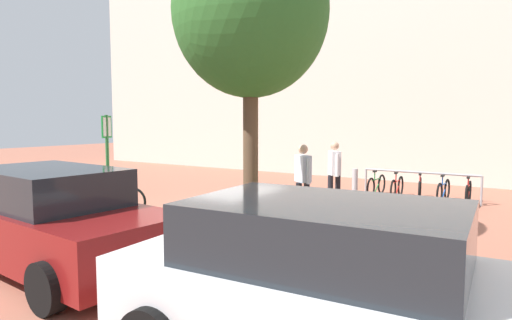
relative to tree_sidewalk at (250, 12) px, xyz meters
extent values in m
plane|color=#9E5B47|center=(-2.00, 1.69, -4.21)|extent=(60.00, 60.00, 0.00)
cube|color=beige|center=(-2.00, 10.41, 0.79)|extent=(28.00, 1.20, 10.00)
cube|color=#336028|center=(-1.11, 0.02, -4.13)|extent=(7.00, 1.10, 0.16)
cylinder|color=brown|center=(0.00, 0.00, -2.66)|extent=(0.28, 0.28, 3.10)
ellipsoid|color=#2D6628|center=(0.00, 0.00, 0.03)|extent=(2.83, 2.83, 3.11)
cylinder|color=#2D7238|center=(-4.10, 0.02, -3.01)|extent=(0.08, 0.08, 2.40)
cube|color=#198C33|center=(-4.10, 0.02, -2.09)|extent=(0.13, 0.35, 0.52)
cube|color=white|center=(-4.10, 0.02, -2.09)|extent=(0.12, 0.30, 0.44)
torus|color=black|center=(-4.65, 0.12, -3.88)|extent=(0.65, 0.25, 0.66)
torus|color=black|center=(-3.68, 0.42, -3.88)|extent=(0.65, 0.25, 0.66)
cylinder|color=gold|center=(-4.17, 0.27, -3.66)|extent=(0.81, 0.28, 0.04)
cylinder|color=gold|center=(-4.07, 0.30, -3.91)|extent=(0.59, 0.21, 0.44)
cylinder|color=gold|center=(-4.34, 0.21, -3.54)|extent=(0.04, 0.04, 0.28)
cube|color=black|center=(-4.34, 0.21, -3.38)|extent=(0.21, 0.14, 0.05)
cylinder|color=gold|center=(-3.80, 0.38, -3.40)|extent=(0.16, 0.41, 0.04)
cylinder|color=#99999E|center=(0.09, 6.16, -3.81)|extent=(0.06, 0.06, 0.80)
cylinder|color=#99999E|center=(3.24, 6.16, -3.81)|extent=(0.06, 0.06, 0.80)
cylinder|color=#99999E|center=(1.67, 6.16, -3.41)|extent=(3.15, 0.07, 0.06)
torus|color=black|center=(0.39, 5.73, -3.91)|extent=(0.07, 0.61, 0.61)
torus|color=black|center=(0.42, 6.67, -3.91)|extent=(0.07, 0.61, 0.61)
cylinder|color=#1E7233|center=(0.41, 6.20, -3.71)|extent=(0.05, 0.77, 0.03)
cylinder|color=#1E7233|center=(0.41, 6.29, -3.94)|extent=(0.05, 0.56, 0.40)
cylinder|color=#1E7233|center=(0.40, 6.03, -3.59)|extent=(0.03, 0.03, 0.26)
cube|color=black|center=(0.40, 6.03, -3.45)|extent=(0.08, 0.19, 0.05)
cylinder|color=#1E7233|center=(0.41, 6.55, -3.47)|extent=(0.39, 0.05, 0.04)
torus|color=black|center=(1.06, 5.67, -3.91)|extent=(0.08, 0.61, 0.61)
torus|color=black|center=(1.01, 6.60, -3.91)|extent=(0.08, 0.61, 0.61)
cylinder|color=red|center=(1.04, 6.13, -3.71)|extent=(0.07, 0.77, 0.03)
cylinder|color=red|center=(1.03, 6.23, -3.94)|extent=(0.06, 0.56, 0.40)
cylinder|color=red|center=(1.04, 5.97, -3.59)|extent=(0.03, 0.03, 0.26)
cube|color=black|center=(1.04, 5.97, -3.45)|extent=(0.08, 0.19, 0.05)
cylinder|color=red|center=(1.02, 6.49, -3.47)|extent=(0.39, 0.05, 0.04)
torus|color=black|center=(1.76, 5.72, -3.91)|extent=(0.17, 0.61, 0.61)
torus|color=black|center=(1.57, 6.64, -3.91)|extent=(0.17, 0.61, 0.61)
cylinder|color=red|center=(1.67, 6.18, -3.71)|extent=(0.18, 0.76, 0.03)
cylinder|color=red|center=(1.65, 6.27, -3.94)|extent=(0.14, 0.55, 0.40)
cylinder|color=red|center=(1.70, 6.01, -3.59)|extent=(0.03, 0.03, 0.26)
cube|color=black|center=(1.70, 6.01, -3.45)|extent=(0.11, 0.19, 0.05)
cylinder|color=red|center=(1.60, 6.53, -3.47)|extent=(0.39, 0.11, 0.04)
torus|color=black|center=(2.28, 5.71, -3.91)|extent=(0.07, 0.61, 0.61)
torus|color=black|center=(2.31, 6.65, -3.91)|extent=(0.07, 0.61, 0.61)
cylinder|color=#194CA5|center=(2.30, 6.18, -3.71)|extent=(0.06, 0.77, 0.03)
cylinder|color=#194CA5|center=(2.30, 6.27, -3.94)|extent=(0.05, 0.56, 0.40)
cylinder|color=#194CA5|center=(2.29, 6.01, -3.59)|extent=(0.03, 0.03, 0.26)
cube|color=black|center=(2.29, 6.01, -3.45)|extent=(0.08, 0.19, 0.05)
cylinder|color=#194CA5|center=(2.31, 6.53, -3.47)|extent=(0.39, 0.05, 0.04)
torus|color=black|center=(2.95, 5.67, -3.91)|extent=(0.09, 0.61, 0.61)
torus|color=black|center=(2.90, 6.61, -3.91)|extent=(0.09, 0.61, 0.61)
cylinder|color=red|center=(2.93, 6.14, -3.71)|extent=(0.07, 0.77, 0.03)
cylinder|color=red|center=(2.92, 6.23, -3.94)|extent=(0.06, 0.56, 0.40)
cylinder|color=red|center=(2.93, 5.97, -3.59)|extent=(0.03, 0.03, 0.26)
cube|color=black|center=(2.93, 5.97, -3.45)|extent=(0.08, 0.19, 0.05)
cylinder|color=red|center=(2.91, 6.49, -3.47)|extent=(0.39, 0.06, 0.04)
cylinder|color=#ADADB2|center=(0.11, 5.18, -3.76)|extent=(0.16, 0.16, 0.90)
cylinder|color=black|center=(-0.04, 3.79, -3.79)|extent=(0.14, 0.14, 0.85)
cylinder|color=black|center=(0.04, 4.09, -3.79)|extent=(0.14, 0.14, 0.85)
cube|color=white|center=(0.00, 3.94, -3.05)|extent=(0.44, 0.46, 0.62)
cylinder|color=white|center=(0.17, 3.74, -3.08)|extent=(0.09, 0.09, 0.59)
cylinder|color=white|center=(-0.16, 4.14, -3.08)|extent=(0.09, 0.09, 0.59)
sphere|color=tan|center=(0.00, 3.94, -2.60)|extent=(0.22, 0.22, 0.22)
cylinder|color=black|center=(-0.07, 2.47, -3.79)|extent=(0.14, 0.14, 0.85)
cylinder|color=black|center=(-0.09, 2.12, -3.79)|extent=(0.14, 0.14, 0.85)
cube|color=silver|center=(-0.08, 2.30, -3.05)|extent=(0.47, 0.42, 0.62)
cylinder|color=silver|center=(-0.30, 2.44, -3.08)|extent=(0.09, 0.09, 0.59)
cylinder|color=silver|center=(0.13, 2.15, -3.08)|extent=(0.09, 0.09, 0.59)
sphere|color=tan|center=(-0.08, 2.30, -2.60)|extent=(0.22, 0.22, 0.22)
cube|color=maroon|center=(-1.65, -2.92, -3.61)|extent=(4.42, 2.10, 0.76)
cube|color=#1E2328|center=(-1.85, -2.91, -2.95)|extent=(2.51, 1.75, 0.56)
cylinder|color=black|center=(-0.13, -2.13, -3.89)|extent=(0.65, 0.26, 0.64)
cylinder|color=black|center=(-0.25, -3.92, -3.89)|extent=(0.65, 0.26, 0.64)
cylinder|color=black|center=(-3.04, -1.92, -3.89)|extent=(0.65, 0.26, 0.64)
cube|color=silver|center=(3.12, -3.14, -3.61)|extent=(4.41, 2.08, 0.76)
cube|color=#1E2328|center=(2.92, -3.16, -2.95)|extent=(2.51, 1.74, 0.56)
cylinder|color=black|center=(1.60, -2.34, -3.89)|extent=(0.65, 0.26, 0.64)
camera|label=1|loc=(4.53, -6.77, -1.94)|focal=30.92mm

